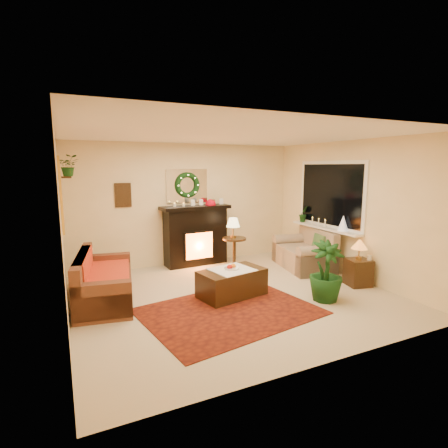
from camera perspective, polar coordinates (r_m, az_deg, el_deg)
name	(u,v)px	position (r m, az deg, el deg)	size (l,w,h in m)	color
floor	(233,295)	(5.92, 1.47, -11.55)	(5.00, 5.00, 0.00)	beige
ceiling	(234,135)	(5.55, 1.58, 14.37)	(5.00, 5.00, 0.00)	white
wall_back	(187,204)	(7.65, -6.06, 3.21)	(5.00, 5.00, 0.00)	#EFD88C
wall_front	(331,247)	(3.75, 17.14, -3.61)	(5.00, 5.00, 0.00)	#EFD88C
wall_left	(62,230)	(5.01, -24.96, -0.88)	(4.50, 4.50, 0.00)	#EFD88C
wall_right	(351,210)	(7.07, 19.97, 2.19)	(4.50, 4.50, 0.00)	#EFD88C
area_rug	(229,311)	(5.31, 0.89, -14.05)	(2.43, 1.83, 0.01)	#5B2314
sofa	(105,274)	(5.90, -18.83, -7.75)	(0.79, 1.80, 0.78)	brown
red_throw	(103,270)	(6.05, -19.18, -7.08)	(0.82, 1.34, 0.02)	#BB0D04
fireplace	(196,239)	(7.61, -4.67, -2.52)	(1.33, 0.42, 1.22)	black
poinsettia	(211,204)	(7.59, -2.21, 3.21)	(0.23, 0.23, 0.23)	red
mantel_candle_a	(175,208)	(7.35, -8.07, 2.60)	(0.06, 0.06, 0.19)	#FBF4CE
mantel_candle_b	(184,208)	(7.38, -6.61, 2.66)	(0.06, 0.06, 0.17)	white
mantel_mirror	(187,186)	(7.60, -6.06, 6.20)	(0.92, 0.02, 0.72)	white
wreath	(188,185)	(7.56, -5.97, 6.33)	(0.55, 0.55, 0.11)	#194719
wall_art	(123,195)	(7.29, -16.15, 4.56)	(0.32, 0.03, 0.48)	#381E11
gold_mirror	(61,194)	(5.26, -25.11, 4.50)	(0.03, 0.84, 1.00)	gold
hanging_plant	(69,176)	(6.00, -23.95, 7.19)	(0.33, 0.28, 0.36)	#194719
loveseat	(303,248)	(7.53, 12.82, -3.87)	(0.82, 1.42, 0.82)	gray
window_frame	(331,195)	(7.43, 17.00, 4.61)	(0.03, 1.86, 1.36)	white
window_glass	(330,195)	(7.42, 16.91, 4.60)	(0.02, 1.70, 1.22)	black
window_sill	(325,228)	(7.44, 16.15, -0.63)	(0.22, 1.86, 0.04)	white
mini_tree	(343,223)	(7.09, 18.88, 0.14)	(0.20, 0.20, 0.30)	white
sill_plant	(303,213)	(7.97, 12.85, 1.72)	(0.26, 0.21, 0.47)	#1D591E
side_table_round	(234,253)	(7.36, 1.69, -4.71)	(0.50, 0.50, 0.65)	black
lamp_cream	(233,227)	(7.22, 1.50, -0.48)	(0.28, 0.28, 0.43)	#FFECA1
end_table_square	(358,271)	(6.76, 21.05, -7.12)	(0.39, 0.39, 0.48)	black
lamp_tiffany	(359,245)	(6.61, 21.25, -3.23)	(0.28, 0.28, 0.41)	orange
coffee_table	(232,284)	(5.81, 1.30, -9.76)	(1.07, 0.59, 0.45)	black
fruit_bowl	(232,269)	(5.77, 1.28, -7.42)	(0.25, 0.25, 0.06)	#BDBDBC
floor_palm	(326,273)	(5.81, 16.29, -7.68)	(1.61, 1.61, 2.87)	black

